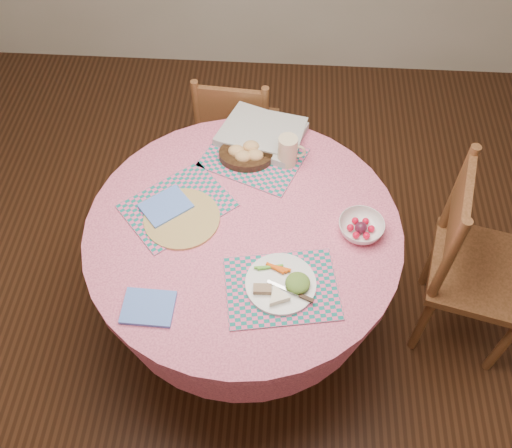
# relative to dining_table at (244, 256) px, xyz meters

# --- Properties ---
(ground) EXTENTS (4.00, 4.00, 0.00)m
(ground) POSITION_rel_dining_table_xyz_m (0.00, 0.00, -0.56)
(ground) COLOR #331C0F
(ground) RESTS_ON ground
(room_envelope) EXTENTS (4.01, 4.01, 2.71)m
(room_envelope) POSITION_rel_dining_table_xyz_m (0.00, 0.00, 1.16)
(room_envelope) COLOR silver
(room_envelope) RESTS_ON ground
(dining_table) EXTENTS (1.24, 1.24, 0.75)m
(dining_table) POSITION_rel_dining_table_xyz_m (0.00, 0.00, 0.00)
(dining_table) COLOR pink
(dining_table) RESTS_ON ground
(chair_right) EXTENTS (0.53, 0.54, 0.98)m
(chair_right) POSITION_rel_dining_table_xyz_m (0.96, 0.06, -0.05)
(chair_right) COLOR brown
(chair_right) RESTS_ON ground
(chair_back) EXTENTS (0.42, 0.41, 0.86)m
(chair_back) POSITION_rel_dining_table_xyz_m (-0.11, 0.84, -0.11)
(chair_back) COLOR brown
(chair_back) RESTS_ON ground
(placemat_front) EXTENTS (0.45, 0.36, 0.01)m
(placemat_front) POSITION_rel_dining_table_xyz_m (0.16, -0.26, 0.20)
(placemat_front) COLOR #14746D
(placemat_front) RESTS_ON dining_table
(placemat_left) EXTENTS (0.50, 0.49, 0.01)m
(placemat_left) POSITION_rel_dining_table_xyz_m (-0.27, 0.09, 0.20)
(placemat_left) COLOR #14746D
(placemat_left) RESTS_ON dining_table
(placemat_back) EXTENTS (0.48, 0.43, 0.01)m
(placemat_back) POSITION_rel_dining_table_xyz_m (0.01, 0.37, 0.20)
(placemat_back) COLOR #14746D
(placemat_back) RESTS_ON dining_table
(wicker_trivet) EXTENTS (0.30, 0.30, 0.01)m
(wicker_trivet) POSITION_rel_dining_table_xyz_m (-0.24, 0.03, 0.20)
(wicker_trivet) COLOR #A37F47
(wicker_trivet) RESTS_ON dining_table
(napkin_near) EXTENTS (0.18, 0.15, 0.01)m
(napkin_near) POSITION_rel_dining_table_xyz_m (-0.30, -0.37, 0.20)
(napkin_near) COLOR #5983E6
(napkin_near) RESTS_ON dining_table
(napkin_far) EXTENTS (0.23, 0.22, 0.01)m
(napkin_far) POSITION_rel_dining_table_xyz_m (-0.31, 0.08, 0.21)
(napkin_far) COLOR #5983E6
(napkin_far) RESTS_ON placemat_left
(dinner_plate) EXTENTS (0.26, 0.26, 0.05)m
(dinner_plate) POSITION_rel_dining_table_xyz_m (0.16, -0.25, 0.22)
(dinner_plate) COLOR white
(dinner_plate) RESTS_ON placemat_front
(bread_bowl) EXTENTS (0.23, 0.23, 0.08)m
(bread_bowl) POSITION_rel_dining_table_xyz_m (-0.01, 0.36, 0.23)
(bread_bowl) COLOR black
(bread_bowl) RESTS_ON placemat_back
(latte_mug) EXTENTS (0.12, 0.08, 0.14)m
(latte_mug) POSITION_rel_dining_table_xyz_m (0.16, 0.35, 0.27)
(latte_mug) COLOR beige
(latte_mug) RESTS_ON placemat_back
(fruit_bowl) EXTENTS (0.20, 0.20, 0.05)m
(fruit_bowl) POSITION_rel_dining_table_xyz_m (0.45, 0.01, 0.22)
(fruit_bowl) COLOR white
(fruit_bowl) RESTS_ON dining_table
(newspaper_stack) EXTENTS (0.41, 0.37, 0.04)m
(newspaper_stack) POSITION_rel_dining_table_xyz_m (0.04, 0.50, 0.22)
(newspaper_stack) COLOR silver
(newspaper_stack) RESTS_ON dining_table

